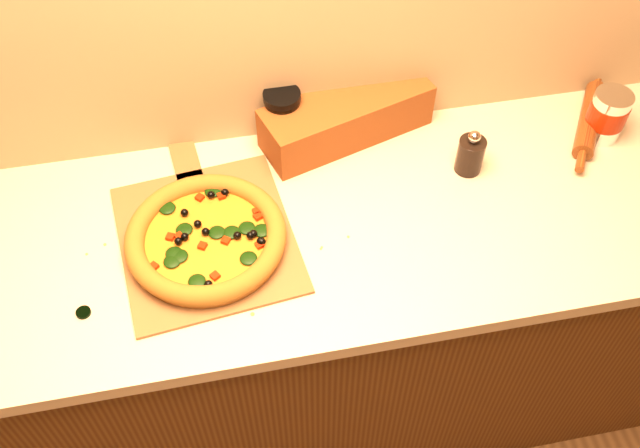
# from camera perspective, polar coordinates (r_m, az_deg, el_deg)

# --- Properties ---
(cabinet) EXTENTS (2.80, 0.65, 0.86)m
(cabinet) POSITION_cam_1_polar(r_m,az_deg,el_deg) (2.07, -3.01, -8.51)
(cabinet) COLOR #47240F
(cabinet) RESTS_ON ground
(countertop) EXTENTS (2.84, 0.68, 0.04)m
(countertop) POSITION_cam_1_polar(r_m,az_deg,el_deg) (1.70, -3.63, -0.89)
(countertop) COLOR #C5B499
(countertop) RESTS_ON cabinet
(pizza_peel) EXTENTS (0.44, 0.61, 0.01)m
(pizza_peel) POSITION_cam_1_polar(r_m,az_deg,el_deg) (1.69, -9.16, -0.70)
(pizza_peel) COLOR brown
(pizza_peel) RESTS_ON countertop
(pizza) EXTENTS (0.37, 0.37, 0.05)m
(pizza) POSITION_cam_1_polar(r_m,az_deg,el_deg) (1.65, -9.10, -1.10)
(pizza) COLOR #BD732F
(pizza) RESTS_ON pizza_peel
(bottle_cap) EXTENTS (0.04, 0.04, 0.01)m
(bottle_cap) POSITION_cam_1_polar(r_m,az_deg,el_deg) (1.63, -18.40, -6.73)
(bottle_cap) COLOR black
(bottle_cap) RESTS_ON countertop
(pepper_grinder) EXTENTS (0.07, 0.07, 0.13)m
(pepper_grinder) POSITION_cam_1_polar(r_m,az_deg,el_deg) (1.81, 11.94, 5.48)
(pepper_grinder) COLOR black
(pepper_grinder) RESTS_ON countertop
(rolling_pin) EXTENTS (0.22, 0.34, 0.05)m
(rolling_pin) POSITION_cam_1_polar(r_m,az_deg,el_deg) (2.03, 20.76, 7.82)
(rolling_pin) COLOR #55230E
(rolling_pin) RESTS_ON countertop
(coffee_canister) EXTENTS (0.10, 0.10, 0.14)m
(coffee_canister) POSITION_cam_1_polar(r_m,az_deg,el_deg) (1.99, 21.99, 8.13)
(coffee_canister) COLOR silver
(coffee_canister) RESTS_ON countertop
(bread_bag) EXTENTS (0.47, 0.27, 0.12)m
(bread_bag) POSITION_cam_1_polar(r_m,az_deg,el_deg) (1.86, 2.13, 8.56)
(bread_bag) COLOR brown
(bread_bag) RESTS_ON countertop
(dark_jar) EXTENTS (0.09, 0.09, 0.15)m
(dark_jar) POSITION_cam_1_polar(r_m,az_deg,el_deg) (1.84, -2.99, 8.61)
(dark_jar) COLOR black
(dark_jar) RESTS_ON countertop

